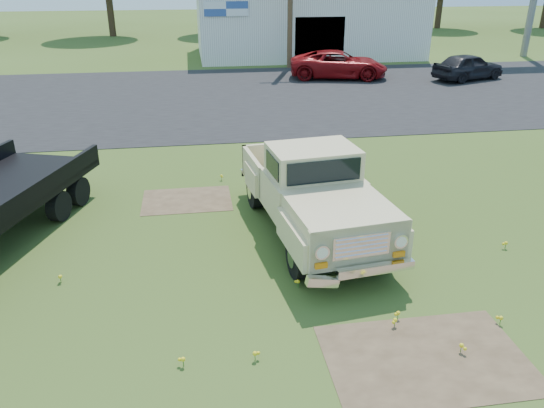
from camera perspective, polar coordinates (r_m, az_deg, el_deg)
The scene contains 8 objects.
ground at distance 10.48m, azimuth 2.03°, elevation -6.56°, with size 140.00×140.00×0.00m, color #364C18.
asphalt_lot at distance 24.50m, azimuth -4.52°, elevation 11.45°, with size 90.00×14.00×0.02m, color black.
dirt_patch_a at distance 8.55m, azimuth 16.26°, elevation -15.72°, with size 3.00×2.00×0.01m, color #4A3927.
dirt_patch_b at distance 13.45m, azimuth -9.13°, elevation 0.40°, with size 2.20×1.60×0.01m, color #4A3927.
commercial_building at distance 36.80m, azimuth 3.68°, elevation 19.02°, with size 14.20×8.20×4.15m.
vintage_pickup_truck at distance 11.31m, azimuth 4.31°, elevation 1.42°, with size 2.12×5.45×1.98m, color tan, non-canonical shape.
red_pickup at distance 28.76m, azimuth 7.18°, elevation 14.65°, with size 2.32×5.02×1.40m, color maroon.
dark_sedan at distance 29.85m, azimuth 20.35°, elevation 13.67°, with size 1.58×3.92×1.33m, color black.
Camera 1 is at (-1.72, -8.85, 5.34)m, focal length 35.00 mm.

